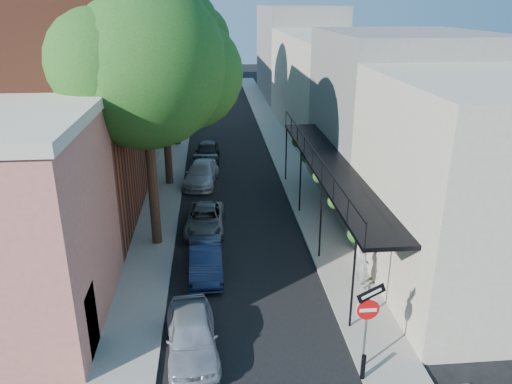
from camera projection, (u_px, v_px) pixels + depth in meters
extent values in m
cube|color=black|center=(226.00, 134.00, 41.79)|extent=(6.00, 64.00, 0.01)
cube|color=gray|center=(178.00, 135.00, 41.44)|extent=(2.00, 64.00, 0.12)
cube|color=gray|center=(273.00, 133.00, 42.11)|extent=(2.00, 64.00, 0.12)
cube|color=beige|center=(91.00, 321.00, 15.36)|extent=(0.10, 1.20, 2.20)
cube|color=brown|center=(26.00, 100.00, 23.93)|extent=(10.00, 12.00, 12.00)
cube|color=gray|center=(128.00, 56.00, 23.63)|extent=(0.06, 7.00, 4.00)
cube|color=gray|center=(101.00, 90.00, 35.71)|extent=(8.00, 12.00, 9.00)
cube|color=beige|center=(129.00, 61.00, 48.56)|extent=(8.00, 16.00, 10.00)
cube|color=#D77D6E|center=(146.00, 57.00, 61.94)|extent=(8.00, 12.00, 8.00)
cube|color=beige|center=(490.00, 188.00, 18.33)|extent=(8.00, 9.00, 8.00)
cube|color=gray|center=(399.00, 118.00, 26.99)|extent=(8.00, 10.00, 9.00)
cube|color=beige|center=(334.00, 85.00, 41.12)|extent=(8.00, 20.00, 8.00)
cube|color=gray|center=(298.00, 52.00, 57.51)|extent=(8.00, 16.00, 10.00)
cube|color=black|center=(333.00, 167.00, 22.29)|extent=(2.00, 16.00, 0.15)
cube|color=black|center=(313.00, 148.00, 21.90)|extent=(0.05, 16.00, 0.05)
cylinder|color=black|center=(353.00, 282.00, 16.31)|extent=(0.08, 0.08, 3.40)
cylinder|color=black|center=(286.00, 153.00, 30.26)|extent=(0.08, 0.08, 3.40)
sphere|color=#1F4D16|center=(356.00, 235.00, 16.82)|extent=(0.60, 0.60, 0.60)
sphere|color=#1F4D16|center=(319.00, 177.00, 22.40)|extent=(0.60, 0.60, 0.60)
sphere|color=#1F4D16|center=(297.00, 142.00, 27.98)|extent=(0.60, 0.60, 0.60)
cylinder|color=#595B60|center=(366.00, 329.00, 14.56)|extent=(0.07, 0.07, 2.90)
cylinder|color=red|center=(368.00, 310.00, 14.28)|extent=(0.66, 0.04, 0.66)
cube|color=white|center=(368.00, 310.00, 14.25)|extent=(0.50, 0.02, 0.10)
cylinder|color=white|center=(368.00, 309.00, 14.29)|extent=(0.70, 0.02, 0.70)
cube|color=black|center=(371.00, 293.00, 14.07)|extent=(0.89, 0.15, 0.58)
cube|color=white|center=(372.00, 294.00, 14.05)|extent=(0.60, 0.10, 0.31)
cylinder|color=black|center=(363.00, 367.00, 14.42)|extent=(0.14, 0.14, 0.80)
cylinder|color=#382516|center=(152.00, 172.00, 21.62)|extent=(0.44, 0.44, 7.00)
sphere|color=#1F4D16|center=(143.00, 65.00, 20.01)|extent=(6.80, 6.80, 6.80)
sphere|color=#1F4D16|center=(188.00, 74.00, 21.28)|extent=(4.76, 4.76, 4.76)
cylinder|color=#382516|center=(167.00, 134.00, 29.19)|extent=(0.44, 0.44, 6.30)
sphere|color=#1F4D16|center=(162.00, 63.00, 27.74)|extent=(6.00, 6.00, 6.00)
sphere|color=#1F4D16|center=(190.00, 70.00, 28.88)|extent=(4.20, 4.20, 4.20)
cylinder|color=#382516|center=(175.00, 98.00, 37.37)|extent=(0.44, 0.44, 7.35)
sphere|color=#1F4D16|center=(172.00, 32.00, 35.69)|extent=(7.00, 7.00, 7.00)
sphere|color=#1F4D16|center=(197.00, 38.00, 36.99)|extent=(4.90, 4.90, 4.90)
imported|color=#8E929D|center=(192.00, 335.00, 15.56)|extent=(1.89, 4.01, 1.33)
imported|color=#111C36|center=(206.00, 260.00, 20.19)|extent=(1.37, 3.76, 1.23)
imported|color=slate|center=(205.00, 220.00, 24.08)|extent=(2.04, 4.08, 1.11)
imported|color=#BABABE|center=(201.00, 174.00, 30.28)|extent=(2.33, 4.60, 1.28)
imported|color=black|center=(207.00, 152.00, 34.49)|extent=(1.76, 4.08, 1.37)
imported|color=slate|center=(363.00, 266.00, 18.87)|extent=(0.47, 0.69, 1.85)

